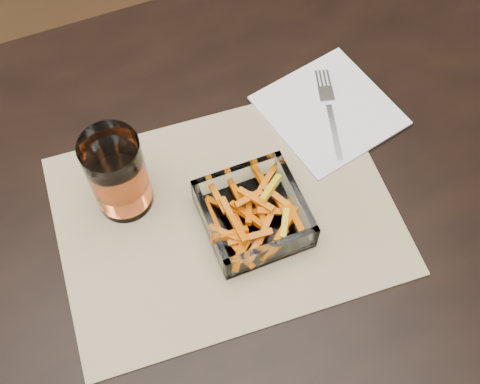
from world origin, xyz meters
The scene contains 6 objects.
dining_table centered at (0.00, 0.00, 0.66)m, with size 1.60×0.90×0.75m.
placemat centered at (0.04, 0.03, 0.75)m, with size 0.45×0.33×0.00m, color tan.
glass_bowl centered at (0.07, 0.00, 0.77)m, with size 0.13×0.13×0.05m.
tumbler centered at (-0.08, 0.10, 0.81)m, with size 0.08×0.08×0.13m.
napkin centered at (0.25, 0.13, 0.76)m, with size 0.18×0.18×0.00m, color white.
fork centered at (0.25, 0.13, 0.76)m, with size 0.06×0.16×0.00m.
Camera 1 is at (-0.08, -0.32, 1.48)m, focal length 45.00 mm.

